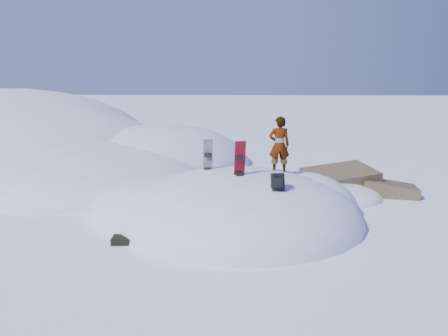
{
  "coord_description": "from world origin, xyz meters",
  "views": [
    {
      "loc": [
        -0.1,
        -11.8,
        4.27
      ],
      "look_at": [
        -0.44,
        0.3,
        1.5
      ],
      "focal_mm": 35.0,
      "sensor_mm": 36.0,
      "label": 1
    }
  ],
  "objects_px": {
    "backpack": "(278,182)",
    "person": "(279,145)",
    "snowboard_red": "(239,169)",
    "snowboard_dark": "(208,164)"
  },
  "relations": [
    {
      "from": "backpack",
      "to": "person",
      "type": "distance_m",
      "value": 1.76
    },
    {
      "from": "backpack",
      "to": "person",
      "type": "height_order",
      "value": "person"
    },
    {
      "from": "snowboard_red",
      "to": "person",
      "type": "xyz_separation_m",
      "value": [
        1.13,
        0.87,
        0.49
      ]
    },
    {
      "from": "snowboard_red",
      "to": "person",
      "type": "bearing_deg",
      "value": 24.25
    },
    {
      "from": "snowboard_dark",
      "to": "person",
      "type": "height_order",
      "value": "person"
    },
    {
      "from": "person",
      "to": "snowboard_dark",
      "type": "bearing_deg",
      "value": -3.58
    },
    {
      "from": "snowboard_red",
      "to": "snowboard_dark",
      "type": "xyz_separation_m",
      "value": [
        -0.91,
        0.9,
        -0.07
      ]
    },
    {
      "from": "snowboard_red",
      "to": "snowboard_dark",
      "type": "bearing_deg",
      "value": 121.66
    },
    {
      "from": "snowboard_red",
      "to": "snowboard_dark",
      "type": "relative_size",
      "value": 1.08
    },
    {
      "from": "snowboard_dark",
      "to": "backpack",
      "type": "bearing_deg",
      "value": -31.34
    }
  ]
}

